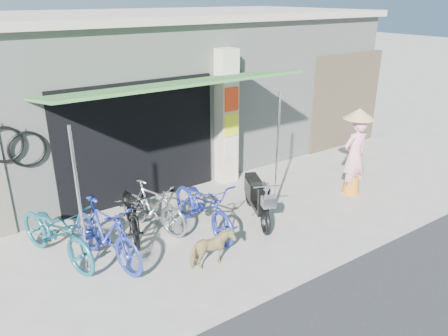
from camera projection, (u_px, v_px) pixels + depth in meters
ground at (264, 233)px, 7.95m from camera, size 80.00×80.00×0.00m
bicycle_shop at (140, 87)px, 11.16m from camera, size 12.30×5.30×3.66m
shop_pillar at (226, 118)px, 9.72m from camera, size 0.42×0.44×3.00m
awning at (172, 87)px, 7.79m from camera, size 4.60×1.88×2.72m
neighbour_right at (346, 101)px, 12.09m from camera, size 2.60×0.06×2.60m
bike_teal at (56, 232)px, 6.96m from camera, size 1.23×2.08×1.03m
bike_blue at (106, 233)px, 6.89m from camera, size 0.92×1.88×1.09m
bike_black at (131, 211)px, 7.80m from camera, size 1.04×1.83×0.91m
bike_silver at (153, 207)px, 7.90m from camera, size 0.96×1.63×0.94m
bike_navy at (203, 206)px, 7.88m from camera, size 0.68×1.92×1.00m
street_dog at (212, 249)px, 6.88m from camera, size 0.75×0.37×0.62m
moped at (257, 198)px, 8.35m from camera, size 0.82×1.58×0.95m
nun at (355, 153)px, 9.23m from camera, size 0.65×0.64×1.90m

